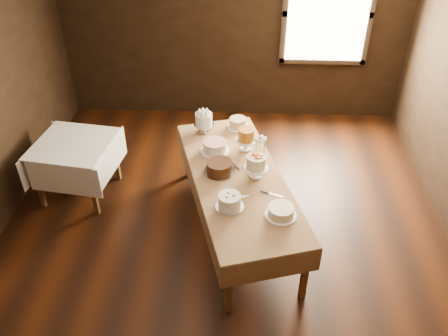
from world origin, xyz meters
TOP-DOWN VIEW (x-y plane):
  - floor at (0.00, 0.00)m, footprint 5.00×6.00m
  - wall_back at (0.00, 3.00)m, footprint 5.00×0.02m
  - window at (1.30, 2.94)m, footprint 1.10×0.05m
  - display_table at (0.14, 0.36)m, footprint 1.53×2.50m
  - side_table at (-1.80, 0.91)m, footprint 0.98×0.98m
  - cake_meringue at (-0.29, 1.24)m, footprint 0.28×0.28m
  - cake_speckled at (0.11, 1.36)m, footprint 0.28×0.28m
  - cake_lattice at (-0.13, 0.82)m, footprint 0.37×0.37m
  - cake_caramel at (0.22, 0.88)m, footprint 0.25×0.25m
  - cake_chocolate at (-0.06, 0.43)m, footprint 0.34×0.34m
  - cake_flowers at (0.32, 0.38)m, footprint 0.28×0.28m
  - cake_swirl at (0.07, -0.12)m, footprint 0.28×0.28m
  - cake_cream at (0.56, -0.23)m, footprint 0.33×0.33m
  - cake_server_a at (0.23, 0.05)m, footprint 0.23×0.12m
  - cake_server_b at (0.52, 0.07)m, footprint 0.23×0.11m
  - cake_server_c at (0.06, 0.62)m, footprint 0.15×0.21m
  - cake_server_d at (0.29, 0.64)m, footprint 0.16×0.21m
  - flower_vase at (0.37, 0.62)m, footprint 0.14×0.14m
  - flower_bouquet at (0.37, 0.62)m, footprint 0.14×0.14m

SIDE VIEW (x-z plane):
  - floor at x=0.00m, z-range -0.01..0.01m
  - side_table at x=-1.80m, z-range 0.28..1.01m
  - display_table at x=0.14m, z-range 0.31..1.03m
  - cake_server_a at x=0.23m, z-range 0.72..0.73m
  - cake_server_b at x=0.52m, z-range 0.72..0.73m
  - cake_server_c at x=0.06m, z-range 0.72..0.73m
  - cake_server_d at x=0.29m, z-range 0.72..0.73m
  - cake_cream at x=0.56m, z-range 0.72..0.83m
  - cake_lattice at x=-0.13m, z-range 0.72..0.84m
  - cake_speckled at x=0.11m, z-range 0.72..0.84m
  - cake_chocolate at x=-0.06m, z-range 0.72..0.85m
  - flower_vase at x=0.37m, z-range 0.72..0.85m
  - cake_swirl at x=0.07m, z-range 0.72..0.86m
  - cake_flowers at x=0.32m, z-range 0.70..0.97m
  - cake_meringue at x=-0.29m, z-range 0.71..0.97m
  - cake_caramel at x=0.22m, z-range 0.70..0.98m
  - flower_bouquet at x=0.37m, z-range 0.87..1.07m
  - wall_back at x=0.00m, z-range 0.00..2.80m
  - window at x=1.30m, z-range 0.95..2.25m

